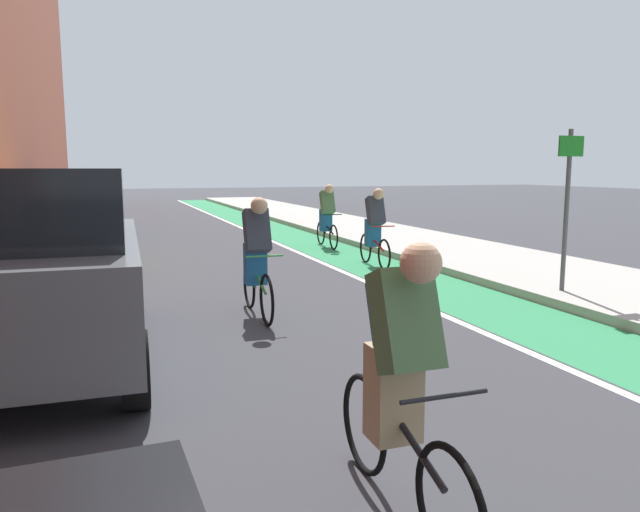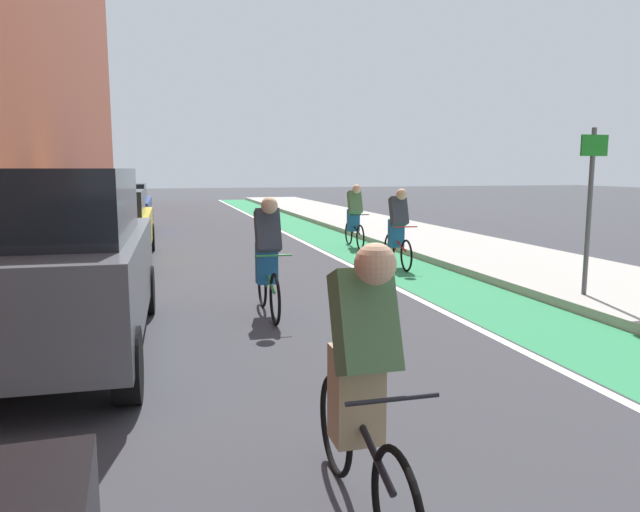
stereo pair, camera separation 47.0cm
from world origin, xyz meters
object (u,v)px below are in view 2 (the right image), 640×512
(street_sign_post, at_px, (590,196))
(cyclist_lead, at_px, (361,374))
(cyclist_mid, at_px, (268,257))
(cyclist_trailing, at_px, (398,228))
(parked_sedan_blue, at_px, (120,208))
(cyclist_far, at_px, (354,214))
(parked_suv_gray, at_px, (49,261))
(parked_sedan_yellow_cab, at_px, (103,226))

(street_sign_post, bearing_deg, cyclist_lead, -139.21)
(cyclist_mid, distance_m, cyclist_trailing, 4.61)
(cyclist_lead, height_order, street_sign_post, street_sign_post)
(cyclist_lead, distance_m, street_sign_post, 6.61)
(parked_sedan_blue, relative_size, cyclist_mid, 2.80)
(parked_sedan_blue, distance_m, cyclist_trailing, 10.10)
(cyclist_trailing, distance_m, cyclist_far, 3.18)
(parked_suv_gray, height_order, parked_sedan_yellow_cab, parked_suv_gray)
(parked_sedan_blue, xyz_separation_m, cyclist_mid, (2.52, -11.57, 0.02))
(cyclist_trailing, bearing_deg, parked_sedan_yellow_cab, 160.10)
(parked_sedan_blue, bearing_deg, parked_sedan_yellow_cab, -90.00)
(cyclist_trailing, relative_size, cyclist_far, 1.00)
(cyclist_mid, bearing_deg, cyclist_lead, -94.09)
(parked_sedan_blue, bearing_deg, cyclist_mid, -77.69)
(parked_sedan_blue, distance_m, cyclist_lead, 16.54)
(cyclist_trailing, bearing_deg, cyclist_mid, -134.71)
(cyclist_trailing, bearing_deg, cyclist_far, 87.44)
(cyclist_trailing, xyz_separation_m, street_sign_post, (1.39, -3.80, 0.78))
(cyclist_lead, xyz_separation_m, cyclist_mid, (0.34, 4.82, -0.04))
(parked_sedan_yellow_cab, relative_size, cyclist_trailing, 2.76)
(parked_suv_gray, distance_m, cyclist_mid, 2.77)
(parked_sedan_yellow_cab, xyz_separation_m, cyclist_mid, (2.52, -5.36, 0.02))
(cyclist_far, xyz_separation_m, street_sign_post, (1.24, -6.98, 0.74))
(parked_sedan_yellow_cab, bearing_deg, cyclist_trailing, -19.90)
(parked_suv_gray, bearing_deg, cyclist_far, 52.05)
(parked_sedan_yellow_cab, xyz_separation_m, parked_sedan_blue, (0.00, 6.21, -0.00))
(parked_sedan_yellow_cab, bearing_deg, street_sign_post, -39.48)
(cyclist_trailing, xyz_separation_m, cyclist_far, (0.14, 3.18, 0.04))
(parked_sedan_blue, relative_size, street_sign_post, 1.99)
(parked_sedan_blue, distance_m, cyclist_far, 7.82)
(parked_suv_gray, bearing_deg, parked_sedan_blue, 90.00)
(cyclist_lead, relative_size, cyclist_trailing, 1.02)
(parked_sedan_blue, height_order, cyclist_far, cyclist_far)
(parked_suv_gray, distance_m, parked_sedan_yellow_cab, 6.49)
(cyclist_trailing, height_order, cyclist_far, cyclist_trailing)
(parked_sedan_yellow_cab, distance_m, cyclist_lead, 10.42)
(cyclist_far, bearing_deg, parked_suv_gray, -127.95)
(parked_sedan_yellow_cab, bearing_deg, parked_suv_gray, -90.01)
(parked_sedan_yellow_cab, height_order, cyclist_mid, cyclist_mid)
(parked_sedan_yellow_cab, height_order, parked_sedan_blue, same)
(cyclist_lead, xyz_separation_m, cyclist_trailing, (3.59, 8.10, -0.04))
(cyclist_trailing, relative_size, street_sign_post, 0.69)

